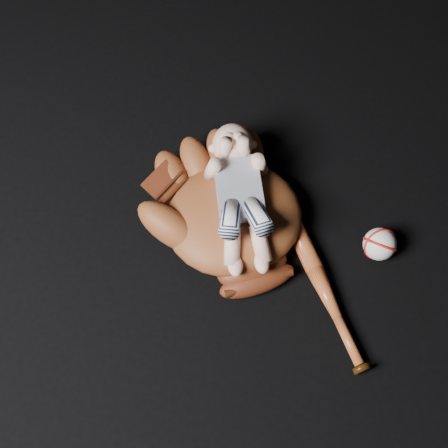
# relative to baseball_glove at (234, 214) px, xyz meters

# --- Properties ---
(baseball_glove) EXTENTS (0.47, 0.51, 0.13)m
(baseball_glove) POSITION_rel_baseball_glove_xyz_m (0.00, 0.00, 0.00)
(baseball_glove) COLOR brown
(baseball_glove) RESTS_ON ground
(newborn_baby) EXTENTS (0.17, 0.35, 0.14)m
(newborn_baby) POSITION_rel_baseball_glove_xyz_m (0.02, 0.01, 0.05)
(newborn_baby) COLOR beige
(newborn_baby) RESTS_ON baseball_glove
(baseball_bat) EXTENTS (0.15, 0.42, 0.04)m
(baseball_bat) POSITION_rel_baseball_glove_xyz_m (0.17, -0.15, -0.05)
(baseball_bat) COLOR #A74920
(baseball_bat) RESTS_ON ground
(baseball) EXTENTS (0.08, 0.08, 0.07)m
(baseball) POSITION_rel_baseball_glove_xyz_m (0.31, -0.08, -0.03)
(baseball) COLOR white
(baseball) RESTS_ON ground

